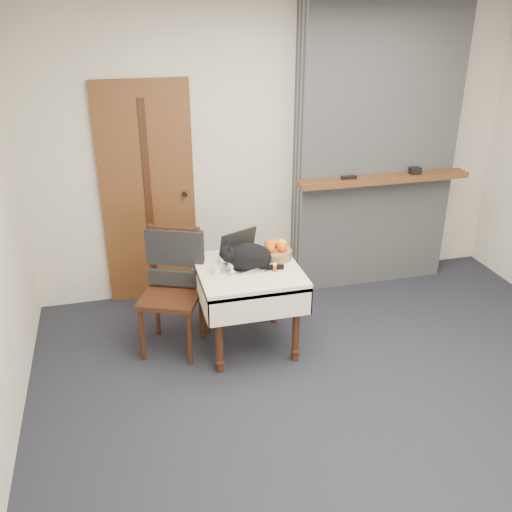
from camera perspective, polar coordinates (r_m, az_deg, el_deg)
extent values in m
plane|color=black|center=(4.19, 9.88, -14.41)|extent=(4.50, 4.50, 0.00)
cube|color=beige|center=(5.31, 2.16, 10.26)|extent=(4.50, 0.02, 2.60)
cube|color=brown|center=(5.17, -10.75, 5.97)|extent=(0.82, 0.05, 2.00)
cube|color=#361E0E|center=(5.14, -10.72, 5.87)|extent=(0.06, 0.01, 1.70)
cylinder|color=black|center=(5.15, -7.15, 6.16)|extent=(0.04, 0.06, 0.04)
cube|color=gray|center=(5.50, 11.80, 10.26)|extent=(1.50, 0.30, 2.60)
cube|color=brown|center=(5.34, 12.72, 7.53)|extent=(1.62, 0.18, 0.05)
cube|color=black|center=(5.18, 9.27, 7.76)|extent=(0.14, 0.04, 0.03)
cube|color=black|center=(5.47, 15.62, 8.22)|extent=(0.10, 0.07, 0.06)
cylinder|color=#361E0E|center=(4.27, -3.71, -7.93)|extent=(0.06, 0.06, 0.64)
sphere|color=#361E0E|center=(4.41, -3.63, -10.56)|extent=(0.07, 0.07, 0.07)
cylinder|color=#361E0E|center=(4.40, 4.03, -6.88)|extent=(0.06, 0.06, 0.64)
sphere|color=#361E0E|center=(4.53, 3.94, -9.47)|extent=(0.07, 0.07, 0.07)
cylinder|color=#361E0E|center=(4.78, -5.10, -4.17)|extent=(0.06, 0.06, 0.64)
sphere|color=#361E0E|center=(4.90, -4.99, -6.63)|extent=(0.07, 0.07, 0.07)
cylinder|color=#361E0E|center=(4.90, 1.84, -3.34)|extent=(0.06, 0.06, 0.64)
sphere|color=#361E0E|center=(5.02, 1.80, -5.76)|extent=(0.07, 0.07, 0.07)
cube|color=white|center=(4.41, -0.76, -1.55)|extent=(0.78, 0.78, 0.06)
cube|color=white|center=(4.13, 0.52, -5.20)|extent=(0.78, 0.01, 0.22)
cube|color=white|center=(4.80, -1.85, -0.76)|extent=(0.78, 0.01, 0.22)
cube|color=white|center=(4.40, -5.64, -3.38)|extent=(0.01, 0.78, 0.22)
cube|color=white|center=(4.56, 3.96, -2.25)|extent=(0.01, 0.78, 0.22)
cube|color=#B7B7BC|center=(4.44, -0.73, -0.79)|extent=(0.40, 0.35, 0.02)
cube|color=black|center=(4.44, -0.73, -0.64)|extent=(0.32, 0.26, 0.00)
cube|color=black|center=(4.49, -1.85, 1.25)|extent=(0.33, 0.19, 0.23)
cube|color=#ACC9FC|center=(4.49, -1.83, 1.24)|extent=(0.30, 0.17, 0.21)
ellipsoid|color=black|center=(4.33, -0.81, -0.08)|extent=(0.35, 0.23, 0.21)
ellipsoid|color=black|center=(4.37, 0.43, -0.13)|extent=(0.19, 0.21, 0.17)
sphere|color=black|center=(4.26, -2.92, 0.21)|extent=(0.13, 0.13, 0.12)
ellipsoid|color=white|center=(4.26, -3.42, -0.24)|extent=(0.06, 0.07, 0.06)
ellipsoid|color=white|center=(4.31, -2.51, -0.83)|extent=(0.06, 0.08, 0.08)
cone|color=black|center=(4.21, -2.66, 0.79)|extent=(0.05, 0.05, 0.05)
cone|color=black|center=(4.27, -2.95, 1.15)|extent=(0.05, 0.05, 0.05)
cylinder|color=black|center=(4.36, 1.63, -1.07)|extent=(0.18, 0.08, 0.04)
sphere|color=white|center=(4.29, -2.39, -1.61)|extent=(0.04, 0.04, 0.04)
sphere|color=white|center=(4.36, -2.73, -1.17)|extent=(0.04, 0.04, 0.04)
cylinder|color=silver|center=(4.31, -3.95, -1.32)|extent=(0.06, 0.06, 0.07)
cylinder|color=#9C3C13|center=(4.34, 1.88, -1.22)|extent=(0.03, 0.03, 0.05)
cylinder|color=white|center=(4.32, 1.89, -0.83)|extent=(0.03, 0.03, 0.01)
cylinder|color=#A77343|center=(4.55, 1.94, 0.19)|extent=(0.26, 0.26, 0.07)
sphere|color=#EF5A14|center=(4.48, 1.42, 0.81)|extent=(0.08, 0.08, 0.08)
sphere|color=#EF5A14|center=(4.49, 2.61, 0.88)|extent=(0.08, 0.08, 0.08)
sphere|color=#EF5A14|center=(4.56, 1.77, 1.29)|extent=(0.08, 0.08, 0.08)
sphere|color=yellow|center=(4.56, 2.60, 1.27)|extent=(0.08, 0.08, 0.08)
sphere|color=#EF5A14|center=(4.54, 1.30, 1.19)|extent=(0.08, 0.08, 0.08)
cube|color=black|center=(4.47, 1.84, -0.72)|extent=(0.15, 0.05, 0.01)
cube|color=#361E0E|center=(4.50, -8.52, -4.09)|extent=(0.58, 0.58, 0.04)
cylinder|color=#361E0E|center=(4.53, -11.33, -7.64)|extent=(0.04, 0.04, 0.47)
cylinder|color=#361E0E|center=(4.42, -6.67, -8.14)|extent=(0.04, 0.04, 0.47)
cylinder|color=#361E0E|center=(4.83, -9.85, -5.30)|extent=(0.04, 0.04, 0.47)
cylinder|color=#361E0E|center=(4.73, -5.48, -5.71)|extent=(0.04, 0.04, 0.47)
cylinder|color=#361E0E|center=(4.60, -10.29, 0.09)|extent=(0.04, 0.04, 0.52)
cylinder|color=#361E0E|center=(4.50, -5.73, -0.22)|extent=(0.04, 0.04, 0.52)
cube|color=#361E0E|center=(4.51, -8.12, 1.15)|extent=(0.36, 0.18, 0.29)
cube|color=black|center=(4.51, -8.14, 0.85)|extent=(0.45, 0.24, 0.29)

